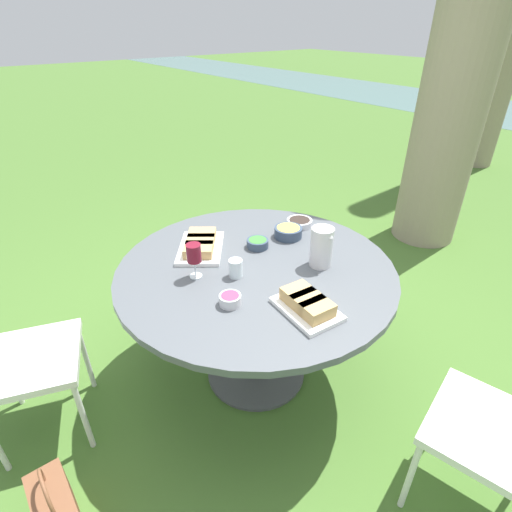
{
  "coord_description": "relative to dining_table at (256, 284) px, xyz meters",
  "views": [
    {
      "loc": [
        1.32,
        -1.02,
        1.8
      ],
      "look_at": [
        0.0,
        0.0,
        0.8
      ],
      "focal_mm": 28.0,
      "sensor_mm": 36.0,
      "label": 1
    }
  ],
  "objects": [
    {
      "name": "ground_plane",
      "position": [
        0.0,
        0.0,
        -0.63
      ],
      "size": [
        40.0,
        40.0,
        0.0
      ],
      "primitive_type": "plane",
      "color": "#446B2B"
    },
    {
      "name": "water_pitcher",
      "position": [
        0.18,
        0.26,
        0.21
      ],
      "size": [
        0.12,
        0.11,
        0.2
      ],
      "color": "silver",
      "rests_on": "dining_table"
    },
    {
      "name": "bowl_fries",
      "position": [
        -0.14,
        0.33,
        0.14
      ],
      "size": [
        0.16,
        0.16,
        0.06
      ],
      "color": "#334256",
      "rests_on": "dining_table"
    },
    {
      "name": "wine_glass",
      "position": [
        -0.1,
        -0.28,
        0.23
      ],
      "size": [
        0.07,
        0.07,
        0.17
      ],
      "color": "silver",
      "rests_on": "dining_table"
    },
    {
      "name": "cup_water_near",
      "position": [
        0.01,
        -0.13,
        0.15
      ],
      "size": [
        0.07,
        0.07,
        0.09
      ],
      "color": "silver",
      "rests_on": "dining_table"
    },
    {
      "name": "platter_charcuterie",
      "position": [
        0.41,
        -0.05,
        0.14
      ],
      "size": [
        0.3,
        0.22,
        0.08
      ],
      "color": "white",
      "rests_on": "dining_table"
    },
    {
      "name": "chair_near_left",
      "position": [
        -0.38,
        -1.11,
        -0.11
      ],
      "size": [
        0.55,
        0.54,
        0.89
      ],
      "color": "silver",
      "rests_on": "ground_plane"
    },
    {
      "name": "dining_table",
      "position": [
        0.0,
        0.0,
        0.0
      ],
      "size": [
        1.38,
        1.38,
        0.74
      ],
      "color": "#4C4C51",
      "rests_on": "ground_plane"
    },
    {
      "name": "bowl_dip_red",
      "position": [
        0.17,
        -0.27,
        0.13
      ],
      "size": [
        0.1,
        0.1,
        0.05
      ],
      "color": "silver",
      "rests_on": "dining_table"
    },
    {
      "name": "bowl_olives",
      "position": [
        -0.2,
        0.48,
        0.13
      ],
      "size": [
        0.15,
        0.15,
        0.04
      ],
      "color": "silver",
      "rests_on": "dining_table"
    },
    {
      "name": "bowl_salad",
      "position": [
        -0.15,
        0.12,
        0.13
      ],
      "size": [
        0.12,
        0.12,
        0.05
      ],
      "color": "#334256",
      "rests_on": "dining_table"
    },
    {
      "name": "platter_bread_main",
      "position": [
        -0.31,
        -0.13,
        0.14
      ],
      "size": [
        0.41,
        0.39,
        0.07
      ],
      "color": "white",
      "rests_on": "dining_table"
    }
  ]
}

